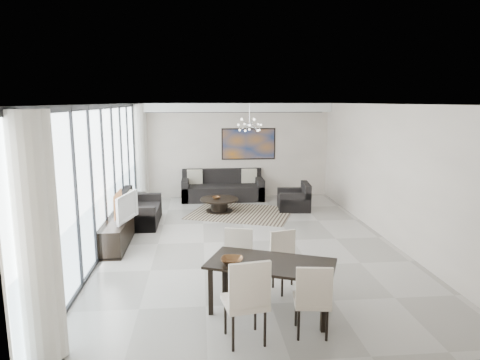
{
  "coord_description": "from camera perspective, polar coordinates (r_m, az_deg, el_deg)",
  "views": [
    {
      "loc": [
        -1.0,
        -8.71,
        2.95
      ],
      "look_at": [
        -0.14,
        0.49,
        1.25
      ],
      "focal_mm": 32.0,
      "sensor_mm": 36.0,
      "label": 1
    }
  ],
  "objects": [
    {
      "name": "dining_chair_sw",
      "position": [
        5.34,
        0.96,
        -15.21
      ],
      "size": [
        0.59,
        0.59,
        1.11
      ],
      "color": "beige",
      "rests_on": "floor"
    },
    {
      "name": "dining_chair_se",
      "position": [
        5.61,
        9.67,
        -15.0
      ],
      "size": [
        0.5,
        0.5,
        0.97
      ],
      "color": "beige",
      "rests_on": "floor"
    },
    {
      "name": "soffit",
      "position": [
        13.05,
        -0.96,
        9.63
      ],
      "size": [
        5.98,
        0.4,
        0.26
      ],
      "primitive_type": "cube",
      "color": "white",
      "rests_on": "room_shell"
    },
    {
      "name": "painting",
      "position": [
        13.33,
        1.15,
        4.82
      ],
      "size": [
        1.68,
        0.04,
        0.98
      ],
      "primitive_type": "cube",
      "color": "#A15B16",
      "rests_on": "room_shell"
    },
    {
      "name": "armchair",
      "position": [
        11.93,
        7.34,
        -2.73
      ],
      "size": [
        0.91,
        0.96,
        0.74
      ],
      "color": "black",
      "rests_on": "floor"
    },
    {
      "name": "television",
      "position": [
        9.08,
        -15.36,
        -3.49
      ],
      "size": [
        0.36,
        0.97,
        0.56
      ],
      "primitive_type": "imported",
      "rotation": [
        0.0,
        0.0,
        1.32
      ],
      "color": "gray",
      "rests_on": "tv_console"
    },
    {
      "name": "bowl_dining",
      "position": [
        6.05,
        -1.09,
        -10.69
      ],
      "size": [
        0.36,
        0.36,
        0.08
      ],
      "primitive_type": "imported",
      "rotation": [
        0.0,
        0.0,
        -0.15
      ],
      "color": "brown",
      "rests_on": "dining_table"
    },
    {
      "name": "rug",
      "position": [
        11.51,
        0.14,
        -4.39
      ],
      "size": [
        3.15,
        2.8,
        0.01
      ],
      "primitive_type": "cube",
      "rotation": [
        0.0,
        0.0,
        -0.36
      ],
      "color": "black",
      "rests_on": "floor"
    },
    {
      "name": "window_wall",
      "position": [
        9.03,
        -17.11,
        0.51
      ],
      "size": [
        0.37,
        8.95,
        2.9
      ],
      "color": "silver",
      "rests_on": "floor"
    },
    {
      "name": "dining_chair_ne",
      "position": [
        6.92,
        6.04,
        -10.11
      ],
      "size": [
        0.52,
        0.52,
        0.93
      ],
      "color": "beige",
      "rests_on": "floor"
    },
    {
      "name": "dining_chair_nw",
      "position": [
        6.83,
        -0.35,
        -10.06
      ],
      "size": [
        0.55,
        0.55,
        0.97
      ],
      "color": "beige",
      "rests_on": "floor"
    },
    {
      "name": "loveseat",
      "position": [
        10.77,
        -13.47,
        -4.25
      ],
      "size": [
        0.92,
        1.63,
        0.82
      ],
      "color": "black",
      "rests_on": "floor"
    },
    {
      "name": "bowl_coffee",
      "position": [
        11.54,
        -3.16,
        -2.38
      ],
      "size": [
        0.22,
        0.22,
        0.07
      ],
      "primitive_type": "imported",
      "rotation": [
        0.0,
        0.0,
        0.01
      ],
      "color": "brown",
      "rests_on": "coffee_table"
    },
    {
      "name": "dining_table",
      "position": [
        6.15,
        4.15,
        -11.64
      ],
      "size": [
        1.96,
        1.48,
        0.73
      ],
      "color": "black",
      "rests_on": "floor"
    },
    {
      "name": "coffee_table",
      "position": [
        11.63,
        -2.77,
        -3.25
      ],
      "size": [
        1.03,
        1.03,
        0.36
      ],
      "color": "black",
      "rests_on": "floor"
    },
    {
      "name": "chandelier",
      "position": [
        11.31,
        1.28,
        7.38
      ],
      "size": [
        0.66,
        0.66,
        0.71
      ],
      "color": "silver",
      "rests_on": "room_shell"
    },
    {
      "name": "room_shell",
      "position": [
        8.96,
        4.13,
        0.76
      ],
      "size": [
        6.0,
        9.0,
        2.9
      ],
      "color": "#A8A39B",
      "rests_on": "ground"
    },
    {
      "name": "sofa_main",
      "position": [
        13.08,
        -2.34,
        -1.26
      ],
      "size": [
        2.46,
        1.01,
        0.9
      ],
      "color": "black",
      "rests_on": "floor"
    },
    {
      "name": "side_table",
      "position": [
        11.75,
        -13.29,
        -2.55
      ],
      "size": [
        0.4,
        0.4,
        0.55
      ],
      "color": "black",
      "rests_on": "floor"
    },
    {
      "name": "tv_console",
      "position": [
        9.24,
        -16.19,
        -6.84
      ],
      "size": [
        0.49,
        1.75,
        0.55
      ],
      "primitive_type": "cube",
      "color": "black",
      "rests_on": "floor"
    }
  ]
}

